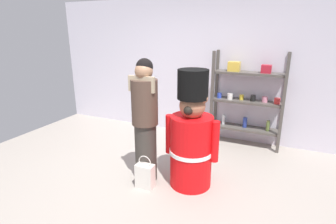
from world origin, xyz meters
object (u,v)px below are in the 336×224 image
object	(u,v)px
merchandise_shelf	(247,98)
shopping_bag	(145,176)
teddy_bear_guard	(191,139)
person_shopper	(145,120)

from	to	relation	value
merchandise_shelf	shopping_bag	size ratio (longest dim) A/B	3.65
teddy_bear_guard	person_shopper	distance (m)	0.66
person_shopper	shopping_bag	world-z (taller)	person_shopper
shopping_bag	merchandise_shelf	bearing A→B (deg)	64.54
merchandise_shelf	shopping_bag	distance (m)	2.32
teddy_bear_guard	person_shopper	xyz separation A→B (m)	(-0.61, -0.12, 0.21)
teddy_bear_guard	shopping_bag	bearing A→B (deg)	-147.96
merchandise_shelf	shopping_bag	bearing A→B (deg)	-115.46
teddy_bear_guard	shopping_bag	distance (m)	0.78
merchandise_shelf	teddy_bear_guard	world-z (taller)	merchandise_shelf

